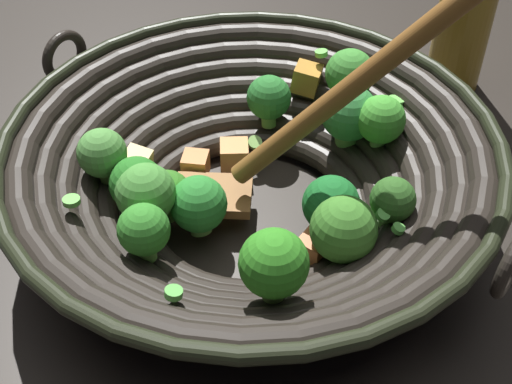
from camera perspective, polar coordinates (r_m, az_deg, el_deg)
name	(u,v)px	position (r m, az deg, el deg)	size (l,w,h in m)	color
ground_plane	(252,224)	(0.66, -0.36, -2.65)	(4.00, 4.00, 0.00)	#28231E
wok	(253,172)	(0.61, -0.28, 1.65)	(0.43, 0.45, 0.28)	black
cooking_oil_bottle	(468,5)	(0.82, 16.82, 14.32)	(0.06, 0.06, 0.25)	gold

